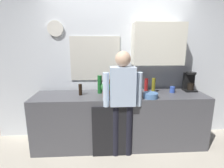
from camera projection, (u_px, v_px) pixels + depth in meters
ground_plane at (122, 154)px, 2.78m from camera, size 8.00×8.00×0.00m
kitchen_counter at (120, 120)px, 2.97m from camera, size 2.80×0.64×0.89m
dishwasher_panel at (111, 132)px, 2.65m from camera, size 0.56×0.02×0.80m
back_wall_assembly at (122, 63)px, 3.15m from camera, size 4.40×0.42×2.60m
coffee_maker at (189, 82)px, 3.07m from camera, size 0.20×0.20×0.33m
bottle_amber_beer at (109, 87)px, 2.91m from camera, size 0.06×0.06×0.23m
bottle_green_wine at (100, 84)px, 2.91m from camera, size 0.07×0.07×0.30m
bottle_dark_sauce at (80, 90)px, 2.82m from camera, size 0.06×0.06×0.18m
bottle_red_vinegar at (146, 85)px, 3.07m from camera, size 0.06×0.06×0.22m
bottle_olive_oil at (153, 85)px, 2.94m from camera, size 0.06×0.06×0.25m
cup_blue_mug at (172, 90)px, 2.97m from camera, size 0.08×0.08×0.10m
mixing_bowl at (151, 95)px, 2.68m from camera, size 0.22×0.22×0.08m
potted_plant at (106, 89)px, 2.71m from camera, size 0.15×0.15×0.23m
person_at_sink at (123, 96)px, 2.56m from camera, size 0.57×0.22×1.60m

